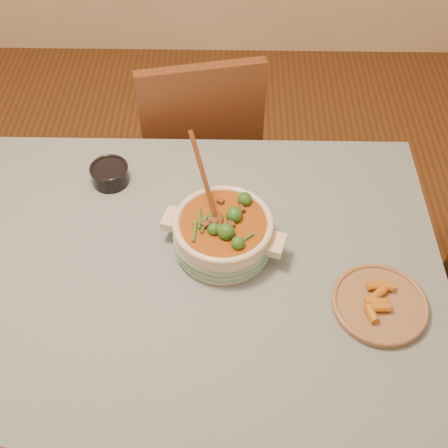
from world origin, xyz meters
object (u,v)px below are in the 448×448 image
dining_table (142,289)px  fried_plate (380,303)px  chair_far (199,139)px  condiment_bowl (110,173)px  stew_casserole (223,231)px

dining_table → fried_plate: fried_plate is taller
dining_table → chair_far: chair_far is taller
chair_far → condiment_bowl: bearing=49.3°
dining_table → condiment_bowl: condiment_bowl is taller
dining_table → stew_casserole: size_ratio=4.82×
stew_casserole → condiment_bowl: size_ratio=2.37×
stew_casserole → chair_far: bearing=98.7°
chair_far → fried_plate: bearing=108.0°
fried_plate → chair_far: size_ratio=0.29×
fried_plate → chair_far: chair_far is taller
condiment_bowl → chair_far: (0.25, 0.45, -0.26)m
fried_plate → stew_casserole: bearing=155.2°
condiment_bowl → dining_table: bearing=-70.2°
dining_table → stew_casserole: (0.23, 0.09, 0.16)m
stew_casserole → chair_far: stew_casserole is taller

